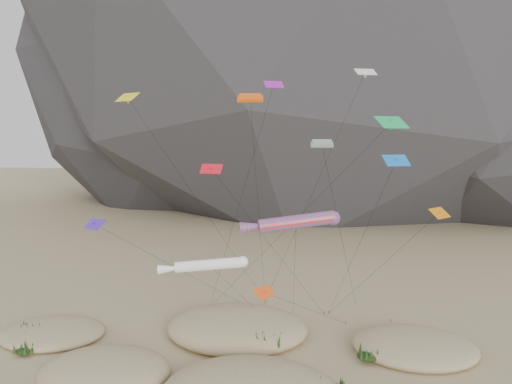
# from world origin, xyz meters

# --- Properties ---
(kite_stakes) EXTENTS (21.14, 3.38, 0.30)m
(kite_stakes) POSITION_xyz_m (2.59, 23.45, 0.15)
(kite_stakes) COLOR #3F2D1E
(kite_stakes) RESTS_ON ground
(rainbow_tube_kite) EXTENTS (8.30, 15.47, 14.44)m
(rainbow_tube_kite) POSITION_xyz_m (3.91, 8.63, 13.50)
(rainbow_tube_kite) COLOR red
(rainbow_tube_kite) RESTS_ON ground
(white_tube_kite) EXTENTS (7.09, 18.36, 11.11)m
(white_tube_kite) POSITION_xyz_m (-2.76, 5.58, 10.39)
(white_tube_kite) COLOR white
(white_tube_kite) RESTS_ON ground
(orange_parafoil) EXTENTS (2.62, 11.23, 24.68)m
(orange_parafoil) POSITION_xyz_m (-0.95, 16.51, 23.91)
(orange_parafoil) COLOR #EC520C
(orange_parafoil) RESTS_ON ground
(multi_parafoil) EXTENTS (5.08, 15.40, 20.28)m
(multi_parafoil) POSITION_xyz_m (6.16, 13.22, 19.54)
(multi_parafoil) COLOR #FF5B1A
(multi_parafoil) RESTS_ON ground
(delta_kites) EXTENTS (32.51, 17.75, 26.52)m
(delta_kites) POSITION_xyz_m (3.13, 10.85, 17.79)
(delta_kites) COLOR orange
(delta_kites) RESTS_ON ground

